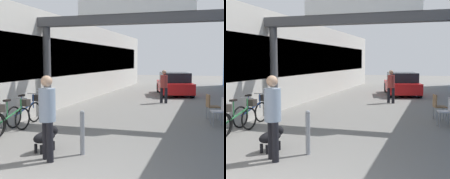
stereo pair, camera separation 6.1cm
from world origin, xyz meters
TOP-DOWN VIEW (x-y plane):
  - storefront_left at (-5.09, 11.00)m, footprint 3.00×26.00m
  - arcade_sign_gateway at (0.00, 7.18)m, footprint 7.40×0.47m
  - pedestrian_with_dog at (-0.74, 2.42)m, footprint 0.48×0.48m
  - pedestrian_carrying_crate at (0.38, 11.75)m, footprint 0.43×0.43m
  - dog_on_leash at (-1.10, 3.01)m, footprint 0.43×0.76m
  - bicycle_green_third at (-2.87, 4.32)m, footprint 0.46×1.69m
  - bicycle_blue_farthest at (-3.16, 5.48)m, footprint 0.46×1.69m
  - bollard_post_metal at (-0.22, 3.01)m, footprint 0.10×0.10m
  - cafe_chair_aluminium_nearer at (2.76, 6.95)m, footprint 0.48×0.48m
  - cafe_chair_wood_farther at (2.49, 7.93)m, footprint 0.49×0.49m
  - parked_car_red at (0.50, 15.52)m, footprint 2.63×4.30m

SIDE VIEW (x-z plane):
  - dog_on_leash at x=-1.10m, z-range 0.07..0.60m
  - bicycle_green_third at x=-2.87m, z-range -0.05..0.93m
  - bicycle_blue_farthest at x=-3.16m, z-range -0.05..0.93m
  - bollard_post_metal at x=-0.22m, z-range 0.01..0.99m
  - cafe_chair_aluminium_nearer at x=2.76m, z-range 0.10..0.99m
  - cafe_chair_wood_farther at x=2.49m, z-range 0.10..0.99m
  - parked_car_red at x=0.50m, z-range -0.02..1.31m
  - pedestrian_carrying_crate at x=0.38m, z-range 0.11..1.69m
  - pedestrian_with_dog at x=-0.74m, z-range 0.13..1.88m
  - storefront_left at x=-5.09m, z-range 0.00..3.92m
  - arcade_sign_gateway at x=0.00m, z-range 0.88..5.11m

